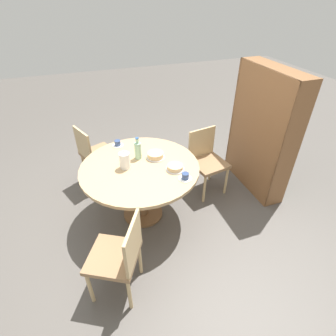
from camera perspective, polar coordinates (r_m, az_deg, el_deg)
The scene contains 12 objects.
ground_plane at distance 3.40m, azimuth -5.41°, elevation -9.87°, with size 14.00×14.00×0.00m, color #56514C.
dining_table at distance 3.00m, azimuth -6.04°, elevation -1.62°, with size 1.33×1.33×0.74m.
chair_a at distance 2.42m, azimuth -10.56°, elevation -18.17°, with size 0.57×0.57×0.87m.
chair_b at distance 3.53m, azimuth 8.38°, elevation 1.87°, with size 0.49×0.49×0.87m.
chair_c at distance 3.77m, azimuth -15.65°, elevation 3.18°, with size 0.55×0.55×0.87m.
bookshelf at distance 3.65m, azimuth 19.40°, elevation 6.82°, with size 1.05×0.28×1.64m.
coffee_pot at distance 2.87m, azimuth -9.40°, elevation 1.75°, with size 0.12×0.12×0.22m.
water_bottle at distance 3.01m, azimuth -6.58°, elevation 3.91°, with size 0.08×0.08×0.27m.
cake_main at distance 3.04m, azimuth -2.74°, elevation 2.78°, with size 0.22×0.22×0.07m.
cake_second at distance 2.84m, azimuth 1.57°, elevation 0.12°, with size 0.20×0.20×0.06m.
cup_a at distance 2.71m, azimuth 3.78°, elevation -1.89°, with size 0.14×0.14×0.07m.
cup_b at distance 3.33m, azimuth -10.90°, elevation 5.24°, with size 0.14×0.14×0.07m.
Camera 1 is at (2.36, -0.49, 2.40)m, focal length 28.00 mm.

